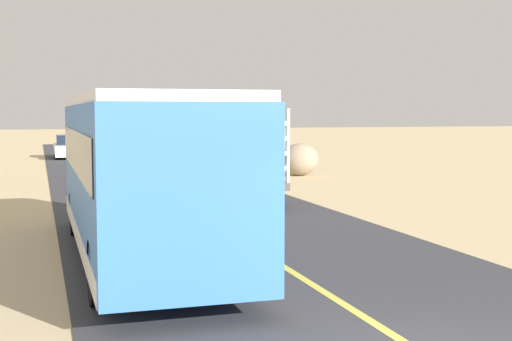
{
  "coord_description": "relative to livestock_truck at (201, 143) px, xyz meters",
  "views": [
    {
      "loc": [
        -4.37,
        -6.84,
        2.93
      ],
      "look_at": [
        0.0,
        7.27,
        1.71
      ],
      "focal_mm": 49.37,
      "sensor_mm": 36.0,
      "label": 1
    }
  ],
  "objects": [
    {
      "name": "car_far",
      "position": [
        -4.02,
        20.46,
        -1.1
      ],
      "size": [
        1.8,
        4.4,
        1.46
      ],
      "color": "silver",
      "rests_on": "road_surface"
    },
    {
      "name": "boulder_near_shoulder",
      "position": [
        7.09,
        12.6,
        -1.37
      ],
      "size": [
        0.91,
        1.04,
        0.84
      ],
      "primitive_type": "ellipsoid",
      "color": "#84705B",
      "rests_on": "ground"
    },
    {
      "name": "boulder_far_horizon",
      "position": [
        5.7,
        4.5,
        -1.04
      ],
      "size": [
        1.75,
        1.58,
        1.5
      ],
      "primitive_type": "ellipsoid",
      "color": "gray",
      "rests_on": "ground"
    },
    {
      "name": "bus",
      "position": [
        -3.94,
        -12.04,
        -0.04
      ],
      "size": [
        2.54,
        10.0,
        3.21
      ],
      "color": "#3872C6",
      "rests_on": "road_surface"
    },
    {
      "name": "livestock_truck",
      "position": [
        0.0,
        0.0,
        0.0
      ],
      "size": [
        2.53,
        9.7,
        3.02
      ],
      "color": "#3359A5",
      "rests_on": "road_surface"
    }
  ]
}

